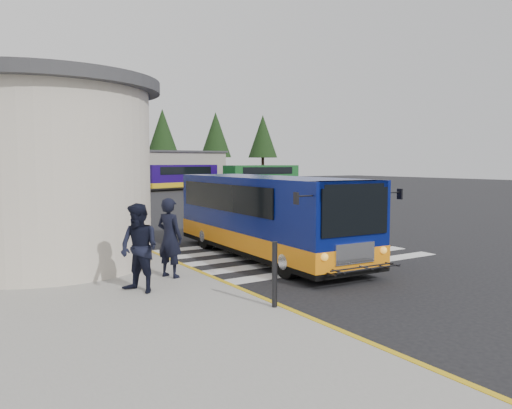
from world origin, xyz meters
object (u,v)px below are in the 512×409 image
pedestrian_b (139,248)px  far_bus_a (179,176)px  transit_bus (267,219)px  bollard (275,274)px  pedestrian_a (170,238)px  far_bus_b (262,176)px

pedestrian_b → far_bus_a: bearing=127.6°
transit_bus → bollard: size_ratio=7.05×
far_bus_a → pedestrian_a: bearing=139.6°
far_bus_a → far_bus_b: bearing=-123.6°
transit_bus → pedestrian_b: transit_bus is taller
pedestrian_a → far_bus_b: far_bus_b is taller
transit_bus → bollard: 5.71m
pedestrian_a → bollard: (0.69, -3.35, -0.32)m
far_bus_a → far_bus_b: size_ratio=1.05×
transit_bus → far_bus_a: (12.81, 35.79, 0.31)m
transit_bus → far_bus_b: far_bus_b is taller
pedestrian_b → far_bus_b: bearing=116.0°
transit_bus → pedestrian_b: 5.39m
bollard → far_bus_a: (15.85, 40.60, 0.70)m
transit_bus → bollard: transit_bus is taller
transit_bus → bollard: (-3.04, -4.82, -0.39)m
transit_bus → pedestrian_a: bearing=-155.7°
bollard → far_bus_b: bearing=57.3°
pedestrian_b → transit_bus: bearing=89.2°
pedestrian_b → bollard: pedestrian_b is taller
far_bus_a → far_bus_b: (8.54, -2.63, -0.03)m
bollard → pedestrian_a: bearing=101.7°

